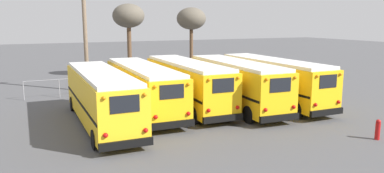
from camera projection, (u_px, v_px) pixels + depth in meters
ground_plane at (191, 110)px, 24.77m from camera, size 160.00×160.00×0.00m
school_bus_0 at (101, 96)px, 21.00m from camera, size 2.50×10.90×3.07m
school_bus_1 at (143, 86)px, 23.94m from camera, size 2.67×10.96×3.03m
school_bus_2 at (187, 83)px, 24.99m from camera, size 2.64×10.42×3.15m
school_bus_3 at (236, 83)px, 25.08m from camera, size 2.94×10.38×3.16m
school_bus_4 at (273, 80)px, 26.31m from camera, size 2.52×10.60×3.16m
utility_pole at (85, 35)px, 30.47m from camera, size 1.80×0.33×9.11m
bare_tree_0 at (191, 19)px, 40.89m from camera, size 3.21×3.21×7.23m
bare_tree_1 at (129, 17)px, 37.87m from camera, size 3.23×3.23×7.51m
fence_line at (153, 78)px, 31.61m from camera, size 20.12×0.06×1.42m
fire_hydrant at (378, 129)px, 18.52m from camera, size 0.24×0.24×1.03m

